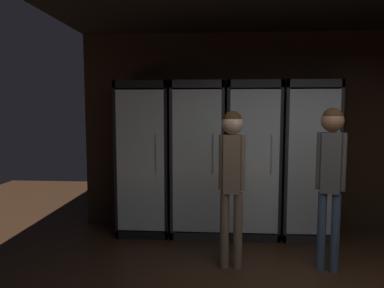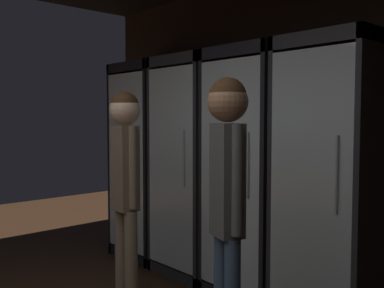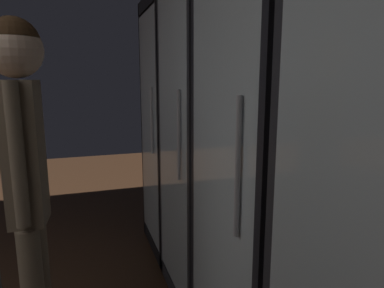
% 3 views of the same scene
% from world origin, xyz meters
% --- Properties ---
extents(wall_back, '(6.00, 0.06, 2.80)m').
position_xyz_m(wall_back, '(0.00, 3.03, 1.40)').
color(wall_back, black).
rests_on(wall_back, ground).
extents(cooler_far_left, '(0.70, 0.66, 2.08)m').
position_xyz_m(cooler_far_left, '(-2.04, 2.71, 1.02)').
color(cooler_far_left, black).
rests_on(cooler_far_left, ground).
extents(cooler_left, '(0.70, 0.66, 2.08)m').
position_xyz_m(cooler_left, '(-1.31, 2.71, 1.02)').
color(cooler_left, '#2B2B30').
rests_on(cooler_left, ground).
extents(cooler_center, '(0.70, 0.66, 2.08)m').
position_xyz_m(cooler_center, '(-0.57, 2.71, 1.02)').
color(cooler_center, black).
rests_on(cooler_center, ground).
extents(cooler_right, '(0.70, 0.66, 2.08)m').
position_xyz_m(cooler_right, '(0.16, 2.71, 1.02)').
color(cooler_right, '#2B2B30').
rests_on(cooler_right, ground).
extents(shopper_near, '(0.28, 0.22, 1.70)m').
position_xyz_m(shopper_near, '(-0.90, 1.59, 1.10)').
color(shopper_near, '#72604C').
rests_on(shopper_near, ground).
extents(shopper_far, '(0.28, 0.23, 1.73)m').
position_xyz_m(shopper_far, '(0.13, 1.59, 1.15)').
color(shopper_far, '#384C66').
rests_on(shopper_far, ground).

